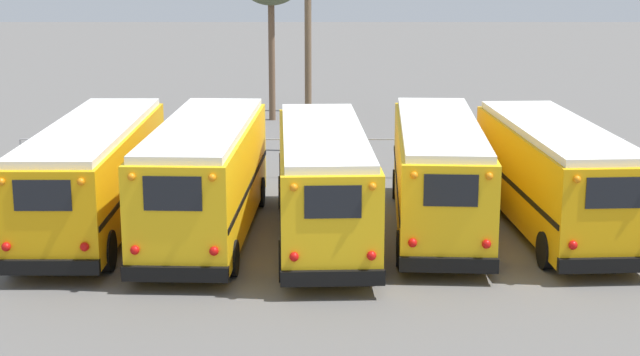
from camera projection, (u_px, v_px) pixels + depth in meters
name	position (u px, v px, depth m)	size (l,w,h in m)	color
ground_plane	(320.00, 229.00, 28.30)	(160.00, 160.00, 0.00)	#5B5956
school_bus_0	(90.00, 172.00, 27.89)	(2.61, 10.38, 3.05)	#E5A00C
school_bus_1	(202.00, 176.00, 27.11)	(2.91, 9.58, 3.24)	yellow
school_bus_2	(320.00, 181.00, 26.80)	(2.81, 9.67, 3.10)	yellow
school_bus_3	(435.00, 172.00, 27.87)	(2.94, 9.82, 3.12)	yellow
school_bus_4	(551.00, 174.00, 27.77)	(3.06, 9.64, 3.06)	#E5A00C
utility_pole	(304.00, 30.00, 37.94)	(1.80, 0.25, 9.22)	brown
fence_line	(319.00, 151.00, 34.22)	(21.18, 0.06, 1.42)	#939399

